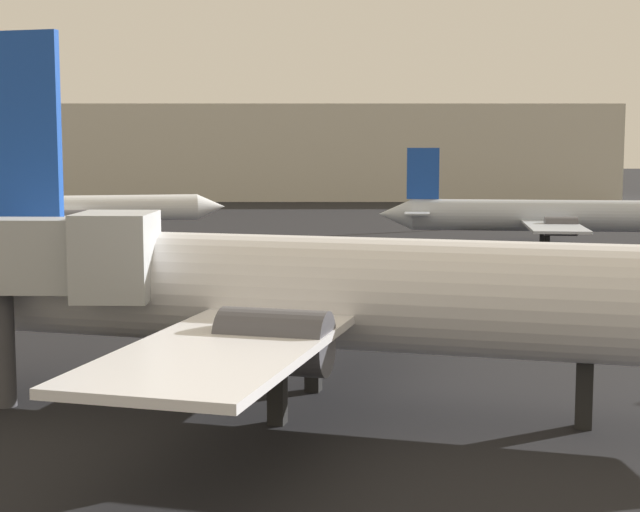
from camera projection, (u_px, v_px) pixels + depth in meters
The scene contains 4 objects.
airplane_at_gate at pixel (327, 292), 31.47m from camera, with size 32.49×24.48×12.46m.
airplane_far_left at pixel (561, 216), 76.08m from camera, with size 28.53×21.56×8.18m.
airplane_far_right at pixel (81, 209), 85.98m from camera, with size 25.53×22.84×7.60m.
terminal_building at pixel (342, 152), 149.49m from camera, with size 81.79×20.23×14.04m, color beige.
Camera 1 is at (4.80, -11.65, 8.70)m, focal length 54.75 mm.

